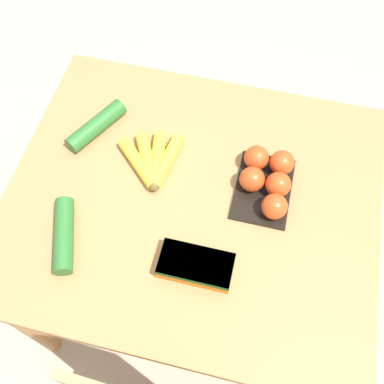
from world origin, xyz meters
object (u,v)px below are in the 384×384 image
Objects in this scene: tomato_pack at (268,180)px; cucumber_near at (96,126)px; banana_bunch at (152,162)px; carrot_bag at (196,265)px; cucumber_far at (64,235)px.

cucumber_near is at bearing -7.95° from tomato_pack.
banana_bunch is at bearing 158.18° from cucumber_near.
carrot_bag is 0.56m from cucumber_near.
banana_bunch is at bearing 0.90° from tomato_pack.
banana_bunch is 0.22m from cucumber_near.
tomato_pack reaches higher than banana_bunch.
tomato_pack is 0.56m from cucumber_near.
tomato_pack is (-0.35, -0.01, 0.02)m from banana_bunch.
cucumber_near reaches higher than carrot_bag.
cucumber_near is 0.97× the size of cucumber_far.
cucumber_far is (-0.04, 0.38, 0.00)m from cucumber_near.
tomato_pack is 1.10× the size of cucumber_near.
banana_bunch is 1.04× the size of carrot_bag.
tomato_pack is 0.33m from carrot_bag.
tomato_pack reaches higher than cucumber_far.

